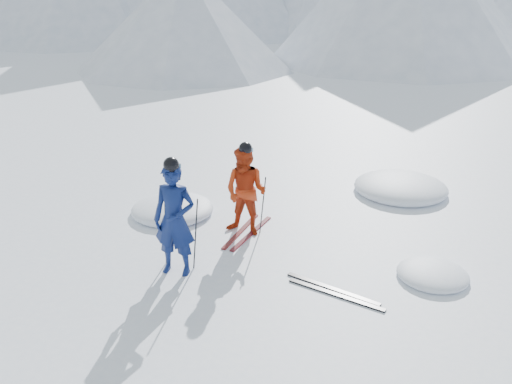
% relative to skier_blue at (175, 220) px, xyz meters
% --- Properties ---
extents(ground, '(160.00, 160.00, 0.00)m').
position_rel_skier_blue_xyz_m(ground, '(2.88, 1.00, -1.01)').
color(ground, white).
rests_on(ground, ground).
extents(skier_blue, '(0.81, 0.60, 2.01)m').
position_rel_skier_blue_xyz_m(skier_blue, '(0.00, 0.00, 0.00)').
color(skier_blue, '#0D1B51').
rests_on(skier_blue, ground).
extents(skier_red, '(0.88, 0.68, 1.80)m').
position_rel_skier_blue_xyz_m(skier_red, '(0.45, 1.89, -0.10)').
color(skier_red, '#B22E0E').
rests_on(skier_red, ground).
extents(pole_blue_left, '(0.13, 0.09, 1.34)m').
position_rel_skier_blue_xyz_m(pole_blue_left, '(-0.30, 0.15, -0.34)').
color(pole_blue_left, black).
rests_on(pole_blue_left, ground).
extents(pole_blue_right, '(0.13, 0.08, 1.34)m').
position_rel_skier_blue_xyz_m(pole_blue_right, '(0.25, 0.25, -0.34)').
color(pole_blue_right, black).
rests_on(pole_blue_right, ground).
extents(pole_red_left, '(0.12, 0.10, 1.20)m').
position_rel_skier_blue_xyz_m(pole_red_left, '(0.15, 2.14, -0.41)').
color(pole_red_left, black).
rests_on(pole_red_left, ground).
extents(pole_red_right, '(0.12, 0.08, 1.20)m').
position_rel_skier_blue_xyz_m(pole_red_right, '(0.75, 2.04, -0.41)').
color(pole_red_right, black).
rests_on(pole_red_right, ground).
extents(ski_worn_left, '(0.15, 1.70, 0.03)m').
position_rel_skier_blue_xyz_m(ski_worn_left, '(0.33, 1.89, -0.99)').
color(ski_worn_left, black).
rests_on(ski_worn_left, ground).
extents(ski_worn_right, '(0.15, 1.70, 0.03)m').
position_rel_skier_blue_xyz_m(ski_worn_right, '(0.57, 1.89, -0.99)').
color(ski_worn_right, black).
rests_on(ski_worn_right, ground).
extents(ski_loose_a, '(1.69, 0.41, 0.03)m').
position_rel_skier_blue_xyz_m(ski_loose_a, '(2.66, 0.54, -0.99)').
color(ski_loose_a, black).
rests_on(ski_loose_a, ground).
extents(ski_loose_b, '(1.69, 0.36, 0.03)m').
position_rel_skier_blue_xyz_m(ski_loose_b, '(2.76, 0.39, -0.99)').
color(ski_loose_b, black).
rests_on(ski_loose_b, ground).
extents(snow_lumps, '(9.34, 6.33, 0.49)m').
position_rel_skier_blue_xyz_m(snow_lumps, '(2.09, 3.74, -1.01)').
color(snow_lumps, white).
rests_on(snow_lumps, ground).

